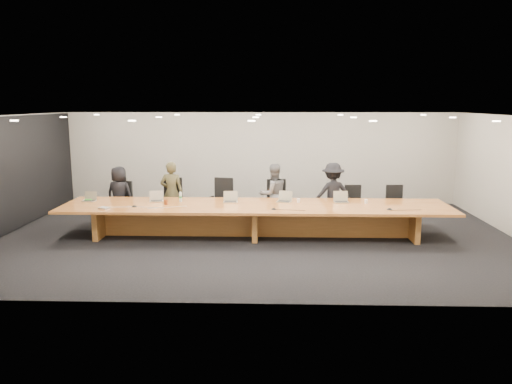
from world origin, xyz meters
TOP-DOWN VIEW (x-y plane):
  - ground at (0.00, 0.00)m, footprint 12.00×12.00m
  - back_wall at (0.00, 4.00)m, footprint 12.00×0.02m
  - left_wall_panel at (-5.94, 0.00)m, footprint 0.08×7.84m
  - conference_table at (0.00, 0.00)m, footprint 9.00×1.80m
  - chair_far_left at (-3.56, 1.21)m, footprint 0.70×0.70m
  - chair_left at (-2.26, 1.19)m, footprint 0.72×0.72m
  - chair_mid_left at (-0.92, 1.23)m, footprint 0.71×0.71m
  - chair_mid_right at (0.53, 1.16)m, footprint 0.68×0.68m
  - chair_right at (2.49, 1.26)m, footprint 0.53×0.53m
  - chair_far_right at (3.55, 1.18)m, footprint 0.57×0.57m
  - person_a at (-3.58, 1.26)m, footprint 0.81×0.61m
  - person_b at (-2.21, 1.22)m, footprint 0.59×0.40m
  - person_c at (0.41, 1.19)m, footprint 0.93×0.83m
  - person_d at (1.93, 1.24)m, footprint 1.13×0.79m
  - laptop_a at (-4.03, 0.29)m, footprint 0.32×0.25m
  - laptop_b at (-2.40, 0.32)m, footprint 0.37×0.30m
  - laptop_c at (-0.61, 0.28)m, footprint 0.35×0.26m
  - laptop_d at (0.67, 0.36)m, footprint 0.39×0.33m
  - laptop_e at (2.03, 0.34)m, footprint 0.35×0.26m
  - water_bottle at (-1.81, 0.32)m, footprint 0.08×0.08m
  - amber_mug at (-2.09, -0.04)m, footprint 0.10×0.10m
  - paper_cup_near at (1.01, 0.29)m, footprint 0.10×0.10m
  - paper_cup_far at (2.60, 0.24)m, footprint 0.10×0.10m
  - notepad at (-4.09, 0.37)m, footprint 0.24×0.20m
  - lime_gadget at (-4.07, 0.37)m, footprint 0.17×0.11m
  - av_box at (-3.39, -0.53)m, footprint 0.26×0.24m
  - mic_left at (-2.76, -0.31)m, footprint 0.15×0.15m
  - mic_center at (0.42, -0.49)m, footprint 0.14×0.14m
  - mic_right at (3.00, -0.42)m, footprint 0.15×0.15m

SIDE VIEW (x-z plane):
  - ground at x=0.00m, z-range 0.00..0.00m
  - chair_right at x=2.49m, z-range 0.00..1.02m
  - chair_far_right at x=3.55m, z-range 0.00..1.04m
  - conference_table at x=0.00m, z-range 0.15..0.90m
  - chair_far_left at x=-3.56m, z-range 0.00..1.10m
  - chair_mid_right at x=0.53m, z-range 0.00..1.17m
  - chair_mid_left at x=-0.92m, z-range 0.00..1.19m
  - chair_left at x=-2.26m, z-range 0.00..1.20m
  - person_a at x=-3.58m, z-range 0.00..1.48m
  - notepad at x=-4.09m, z-range 0.75..0.76m
  - mic_center at x=0.42m, z-range 0.75..0.78m
  - av_box at x=-3.39m, z-range 0.75..0.78m
  - mic_right at x=3.00m, z-range 0.75..0.78m
  - mic_left at x=-2.76m, z-range 0.75..0.78m
  - lime_gadget at x=-4.07m, z-range 0.76..0.79m
  - person_c at x=0.41m, z-range 0.00..1.57m
  - paper_cup_near at x=1.01m, z-range 0.75..0.84m
  - paper_cup_far at x=2.60m, z-range 0.75..0.84m
  - person_d at x=1.93m, z-range 0.00..1.59m
  - person_b at x=-2.21m, z-range 0.00..1.61m
  - amber_mug at x=-2.09m, z-range 0.75..0.86m
  - water_bottle at x=-1.81m, z-range 0.75..0.98m
  - laptop_a at x=-4.03m, z-range 0.75..0.99m
  - laptop_b at x=-2.40m, z-range 0.75..1.01m
  - laptop_d at x=0.67m, z-range 0.75..1.01m
  - laptop_c at x=-0.61m, z-range 0.75..1.02m
  - laptop_e at x=2.03m, z-range 0.75..1.02m
  - left_wall_panel at x=-5.94m, z-range 0.00..2.74m
  - back_wall at x=0.00m, z-range 0.00..2.80m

